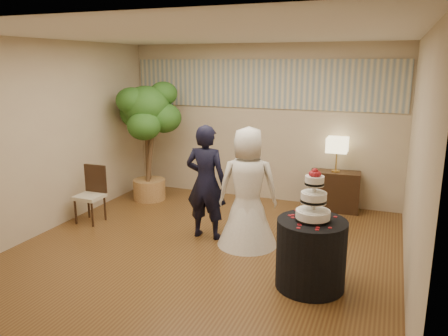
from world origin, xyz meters
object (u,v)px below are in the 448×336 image
at_px(groom, 206,182).
at_px(bride, 248,187).
at_px(wedding_cake, 314,195).
at_px(ficus_tree, 147,141).
at_px(table_lamp, 337,155).
at_px(console, 334,191).
at_px(side_chair, 89,195).
at_px(cake_table, 311,254).

relative_size(groom, bride, 0.99).
distance_m(wedding_cake, ficus_tree, 4.00).
relative_size(wedding_cake, ficus_tree, 0.27).
bearing_deg(ficus_tree, bride, -29.19).
bearing_deg(table_lamp, console, 0.00).
xyz_separation_m(bride, ficus_tree, (-2.33, 1.30, 0.27)).
bearing_deg(groom, side_chair, 2.05).
bearing_deg(groom, cake_table, 150.01).
height_order(groom, table_lamp, groom).
height_order(ficus_tree, side_chair, ficus_tree).
xyz_separation_m(bride, table_lamp, (0.93, 1.90, 0.15)).
distance_m(bride, table_lamp, 2.12).
bearing_deg(table_lamp, wedding_cake, -87.91).
relative_size(groom, cake_table, 2.08).
xyz_separation_m(groom, ficus_tree, (-1.70, 1.26, 0.27)).
bearing_deg(wedding_cake, cake_table, 0.00).
relative_size(groom, ficus_tree, 0.75).
distance_m(groom, console, 2.48).
height_order(cake_table, wedding_cake, wedding_cake).
height_order(console, table_lamp, table_lamp).
bearing_deg(side_chair, wedding_cake, -12.20).
distance_m(console, side_chair, 4.03).
bearing_deg(console, bride, -120.12).
height_order(bride, side_chair, bride).
distance_m(ficus_tree, side_chair, 1.55).
relative_size(wedding_cake, console, 0.72).
distance_m(groom, table_lamp, 2.44).
bearing_deg(bride, wedding_cake, 123.64).
xyz_separation_m(groom, wedding_cake, (1.67, -0.91, 0.26)).
height_order(cake_table, table_lamp, table_lamp).
bearing_deg(wedding_cake, groom, 151.47).
relative_size(ficus_tree, side_chair, 2.44).
bearing_deg(wedding_cake, side_chair, 167.73).
distance_m(wedding_cake, table_lamp, 2.77).
height_order(wedding_cake, side_chair, wedding_cake).
relative_size(wedding_cake, side_chair, 0.66).
xyz_separation_m(groom, console, (1.56, 1.86, -0.48)).
height_order(console, ficus_tree, ficus_tree).
bearing_deg(wedding_cake, ficus_tree, 147.21).
relative_size(bride, console, 2.02).
bearing_deg(cake_table, table_lamp, 92.09).
distance_m(cake_table, ficus_tree, 4.06).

